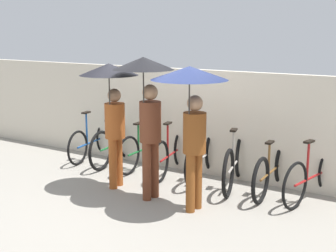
{
  "coord_description": "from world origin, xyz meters",
  "views": [
    {
      "loc": [
        3.85,
        -5.19,
        2.51
      ],
      "look_at": [
        0.0,
        0.98,
        1.0
      ],
      "focal_mm": 50.0,
      "sensor_mm": 36.0,
      "label": 1
    }
  ],
  "objects_px": {
    "parked_bicycle_4": "(204,156)",
    "parked_bicycle_2": "(144,148)",
    "parked_bicycle_1": "(115,144)",
    "parked_bicycle_3": "(172,153)",
    "pedestrian_leading": "(111,94)",
    "pedestrian_trailing": "(191,98)",
    "parked_bicycle_5": "(235,163)",
    "parked_bicycle_0": "(92,141)",
    "parked_bicycle_7": "(313,175)",
    "pedestrian_center": "(146,94)",
    "parked_bicycle_6": "(272,170)"
  },
  "relations": [
    {
      "from": "parked_bicycle_6",
      "to": "parked_bicycle_7",
      "type": "height_order",
      "value": "parked_bicycle_6"
    },
    {
      "from": "parked_bicycle_4",
      "to": "parked_bicycle_2",
      "type": "bearing_deg",
      "value": 81.76
    },
    {
      "from": "parked_bicycle_0",
      "to": "parked_bicycle_3",
      "type": "height_order",
      "value": "parked_bicycle_3"
    },
    {
      "from": "pedestrian_trailing",
      "to": "parked_bicycle_0",
      "type": "bearing_deg",
      "value": -20.87
    },
    {
      "from": "parked_bicycle_3",
      "to": "pedestrian_leading",
      "type": "distance_m",
      "value": 1.69
    },
    {
      "from": "parked_bicycle_4",
      "to": "parked_bicycle_7",
      "type": "distance_m",
      "value": 1.85
    },
    {
      "from": "parked_bicycle_2",
      "to": "parked_bicycle_7",
      "type": "bearing_deg",
      "value": -92.67
    },
    {
      "from": "parked_bicycle_5",
      "to": "pedestrian_leading",
      "type": "relative_size",
      "value": 0.88
    },
    {
      "from": "parked_bicycle_4",
      "to": "parked_bicycle_3",
      "type": "bearing_deg",
      "value": 85.72
    },
    {
      "from": "parked_bicycle_7",
      "to": "pedestrian_center",
      "type": "bearing_deg",
      "value": 133.33
    },
    {
      "from": "parked_bicycle_7",
      "to": "pedestrian_trailing",
      "type": "height_order",
      "value": "pedestrian_trailing"
    },
    {
      "from": "pedestrian_leading",
      "to": "pedestrian_center",
      "type": "relative_size",
      "value": 0.94
    },
    {
      "from": "pedestrian_center",
      "to": "pedestrian_trailing",
      "type": "xyz_separation_m",
      "value": [
        0.78,
        -0.07,
        0.01
      ]
    },
    {
      "from": "parked_bicycle_0",
      "to": "parked_bicycle_7",
      "type": "distance_m",
      "value": 4.32
    },
    {
      "from": "parked_bicycle_6",
      "to": "pedestrian_center",
      "type": "xyz_separation_m",
      "value": [
        -1.47,
        -1.3,
        1.24
      ]
    },
    {
      "from": "parked_bicycle_2",
      "to": "pedestrian_leading",
      "type": "bearing_deg",
      "value": -170.99
    },
    {
      "from": "pedestrian_leading",
      "to": "parked_bicycle_2",
      "type": "bearing_deg",
      "value": -85.91
    },
    {
      "from": "parked_bicycle_0",
      "to": "parked_bicycle_3",
      "type": "bearing_deg",
      "value": -99.98
    },
    {
      "from": "parked_bicycle_2",
      "to": "parked_bicycle_5",
      "type": "distance_m",
      "value": 1.85
    },
    {
      "from": "parked_bicycle_0",
      "to": "pedestrian_trailing",
      "type": "relative_size",
      "value": 0.81
    },
    {
      "from": "parked_bicycle_3",
      "to": "parked_bicycle_6",
      "type": "distance_m",
      "value": 1.85
    },
    {
      "from": "parked_bicycle_6",
      "to": "parked_bicycle_2",
      "type": "bearing_deg",
      "value": 86.61
    },
    {
      "from": "parked_bicycle_3",
      "to": "parked_bicycle_6",
      "type": "relative_size",
      "value": 0.96
    },
    {
      "from": "parked_bicycle_1",
      "to": "parked_bicycle_4",
      "type": "bearing_deg",
      "value": -94.28
    },
    {
      "from": "parked_bicycle_1",
      "to": "parked_bicycle_4",
      "type": "height_order",
      "value": "parked_bicycle_4"
    },
    {
      "from": "parked_bicycle_4",
      "to": "pedestrian_trailing",
      "type": "height_order",
      "value": "pedestrian_trailing"
    },
    {
      "from": "parked_bicycle_3",
      "to": "parked_bicycle_5",
      "type": "bearing_deg",
      "value": -103.2
    },
    {
      "from": "parked_bicycle_3",
      "to": "pedestrian_center",
      "type": "height_order",
      "value": "pedestrian_center"
    },
    {
      "from": "parked_bicycle_3",
      "to": "parked_bicycle_7",
      "type": "relative_size",
      "value": 0.97
    },
    {
      "from": "parked_bicycle_5",
      "to": "pedestrian_center",
      "type": "bearing_deg",
      "value": 132.56
    },
    {
      "from": "parked_bicycle_0",
      "to": "pedestrian_leading",
      "type": "distance_m",
      "value": 2.23
    },
    {
      "from": "parked_bicycle_6",
      "to": "parked_bicycle_7",
      "type": "bearing_deg",
      "value": -88.94
    },
    {
      "from": "pedestrian_center",
      "to": "parked_bicycle_6",
      "type": "bearing_deg",
      "value": -131.57
    },
    {
      "from": "parked_bicycle_5",
      "to": "parked_bicycle_6",
      "type": "height_order",
      "value": "parked_bicycle_6"
    },
    {
      "from": "parked_bicycle_3",
      "to": "parked_bicycle_4",
      "type": "distance_m",
      "value": 0.62
    },
    {
      "from": "parked_bicycle_3",
      "to": "parked_bicycle_1",
      "type": "bearing_deg",
      "value": 80.67
    },
    {
      "from": "pedestrian_center",
      "to": "parked_bicycle_0",
      "type": "bearing_deg",
      "value": -23.9
    },
    {
      "from": "parked_bicycle_3",
      "to": "parked_bicycle_4",
      "type": "bearing_deg",
      "value": -96.26
    },
    {
      "from": "parked_bicycle_2",
      "to": "pedestrian_trailing",
      "type": "height_order",
      "value": "pedestrian_trailing"
    },
    {
      "from": "parked_bicycle_7",
      "to": "parked_bicycle_1",
      "type": "bearing_deg",
      "value": 101.56
    },
    {
      "from": "parked_bicycle_1",
      "to": "pedestrian_leading",
      "type": "bearing_deg",
      "value": -149.87
    },
    {
      "from": "parked_bicycle_1",
      "to": "parked_bicycle_7",
      "type": "bearing_deg",
      "value": -96.04
    },
    {
      "from": "pedestrian_trailing",
      "to": "parked_bicycle_5",
      "type": "bearing_deg",
      "value": -88.96
    },
    {
      "from": "parked_bicycle_1",
      "to": "parked_bicycle_7",
      "type": "xyz_separation_m",
      "value": [
        3.7,
        0.05,
        -0.01
      ]
    },
    {
      "from": "parked_bicycle_4",
      "to": "pedestrian_trailing",
      "type": "distance_m",
      "value": 1.96
    },
    {
      "from": "parked_bicycle_6",
      "to": "pedestrian_center",
      "type": "distance_m",
      "value": 2.32
    },
    {
      "from": "parked_bicycle_5",
      "to": "parked_bicycle_1",
      "type": "bearing_deg",
      "value": 76.12
    },
    {
      "from": "parked_bicycle_1",
      "to": "parked_bicycle_6",
      "type": "xyz_separation_m",
      "value": [
        3.08,
        0.01,
        -0.01
      ]
    },
    {
      "from": "parked_bicycle_3",
      "to": "parked_bicycle_6",
      "type": "bearing_deg",
      "value": -101.37
    },
    {
      "from": "parked_bicycle_1",
      "to": "parked_bicycle_4",
      "type": "relative_size",
      "value": 0.97
    }
  ]
}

